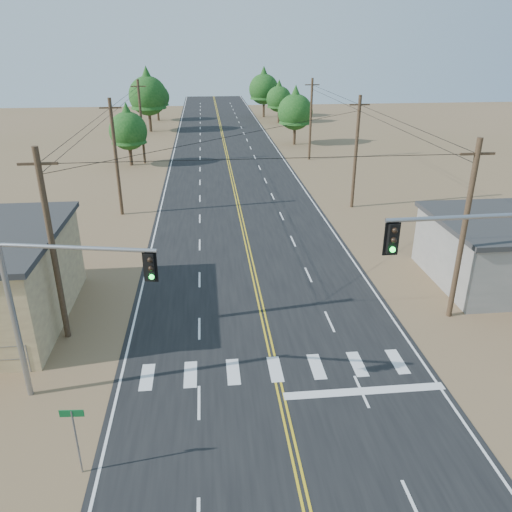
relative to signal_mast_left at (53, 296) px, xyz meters
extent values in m
cube|color=black|center=(9.19, 23.05, -4.99)|extent=(15.00, 200.00, 0.02)
cylinder|color=gray|center=(-2.31, 2.05, -4.25)|extent=(0.06, 0.06, 1.50)
cylinder|color=#4C3826|center=(-1.31, 5.05, 0.00)|extent=(0.30, 0.30, 10.00)
cube|color=#4C3826|center=(-1.31, 5.05, 4.20)|extent=(1.80, 0.12, 0.12)
cylinder|color=#4C3826|center=(-1.31, 25.05, 0.00)|extent=(0.30, 0.30, 10.00)
cube|color=#4C3826|center=(-1.31, 25.05, 4.20)|extent=(1.80, 0.12, 0.12)
cylinder|color=#4C3826|center=(-1.31, 45.05, 0.00)|extent=(0.30, 0.30, 10.00)
cube|color=#4C3826|center=(-1.31, 45.05, 4.20)|extent=(1.80, 0.12, 0.12)
cylinder|color=#4C3826|center=(19.69, 5.05, 0.00)|extent=(0.30, 0.30, 10.00)
cube|color=#4C3826|center=(19.69, 5.05, 4.20)|extent=(1.80, 0.12, 0.12)
cylinder|color=#4C3826|center=(19.69, 25.05, 0.00)|extent=(0.30, 0.30, 10.00)
cube|color=#4C3826|center=(19.69, 25.05, 4.20)|extent=(1.80, 0.12, 0.12)
cylinder|color=#4C3826|center=(19.69, 45.05, 0.00)|extent=(0.30, 0.30, 10.00)
cube|color=#4C3826|center=(19.69, 45.05, 4.20)|extent=(1.80, 0.12, 0.12)
cylinder|color=gray|center=(-1.81, 0.38, -1.47)|extent=(0.24, 0.24, 7.06)
cylinder|color=gray|center=(1.26, -0.25, 2.16)|extent=(6.19, 1.42, 0.16)
cube|color=black|center=(4.04, -0.82, 1.50)|extent=(0.41, 0.37, 1.11)
sphere|color=black|center=(4.08, -1.00, 1.85)|extent=(0.20, 0.20, 0.20)
sphere|color=black|center=(4.08, -1.00, 1.50)|extent=(0.20, 0.20, 0.20)
sphere|color=#0CE533|center=(4.08, -1.00, 1.15)|extent=(0.20, 0.20, 0.20)
cylinder|color=gray|center=(16.61, -0.82, 3.05)|extent=(7.12, 0.36, 0.18)
cube|color=black|center=(13.39, -0.90, 2.31)|extent=(0.41, 0.35, 1.25)
sphere|color=black|center=(13.39, -1.10, 2.71)|extent=(0.23, 0.23, 0.23)
sphere|color=black|center=(13.39, -1.10, 2.31)|extent=(0.23, 0.23, 0.23)
sphere|color=#0CE533|center=(13.39, -1.10, 1.91)|extent=(0.23, 0.23, 0.23)
cylinder|color=gray|center=(1.39, -4.29, -3.60)|extent=(0.07, 0.07, 2.80)
cube|color=#0C5A27|center=(1.39, -4.29, -2.31)|extent=(0.84, 0.09, 0.28)
cylinder|color=#3F2D1E|center=(-2.86, 44.12, -3.64)|extent=(0.42, 0.42, 2.73)
cone|color=#134213|center=(-2.86, 44.12, 0.15)|extent=(4.24, 4.24, 4.85)
sphere|color=#134213|center=(-2.86, 44.12, -0.83)|extent=(4.55, 4.55, 4.55)
cylinder|color=#3F2D1E|center=(-2.69, 68.56, -3.12)|extent=(0.48, 0.48, 3.76)
cone|color=#134213|center=(-2.69, 68.56, 2.10)|extent=(5.85, 5.85, 6.69)
sphere|color=#134213|center=(-2.69, 68.56, 0.75)|extent=(6.27, 6.27, 6.27)
cylinder|color=#3F2D1E|center=(-2.33, 80.77, -3.60)|extent=(0.43, 0.43, 2.80)
cone|color=#134213|center=(-2.33, 80.77, 0.30)|extent=(4.36, 4.36, 4.99)
sphere|color=#134213|center=(-2.33, 80.77, -0.72)|extent=(4.67, 4.67, 4.67)
cylinder|color=#3F2D1E|center=(19.47, 55.08, -3.48)|extent=(0.40, 0.40, 3.04)
cone|color=#134213|center=(19.47, 55.08, 0.74)|extent=(4.73, 4.73, 5.40)
sphere|color=#134213|center=(19.47, 55.08, -0.36)|extent=(5.07, 5.07, 5.07)
cylinder|color=#3F2D1E|center=(20.11, 75.80, -3.62)|extent=(0.40, 0.40, 2.76)
cone|color=#134213|center=(20.11, 75.80, 0.22)|extent=(4.30, 4.30, 4.91)
sphere|color=#134213|center=(20.11, 75.80, -0.78)|extent=(4.61, 4.61, 4.61)
cylinder|color=#3F2D1E|center=(18.19, 83.30, -3.27)|extent=(0.43, 0.43, 3.46)
cone|color=#134213|center=(18.19, 83.30, 1.54)|extent=(5.39, 5.39, 6.16)
sphere|color=#134213|center=(18.19, 83.30, 0.29)|extent=(5.77, 5.77, 5.77)
camera|label=1|loc=(6.30, -18.29, 9.44)|focal=35.00mm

